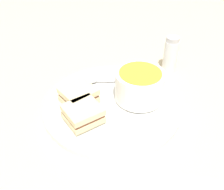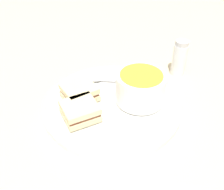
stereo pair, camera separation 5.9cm
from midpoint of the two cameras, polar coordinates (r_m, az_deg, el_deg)
The scene contains 7 objects.
ground_plane at distance 0.62m, azimuth 2.75°, elevation -2.93°, with size 2.40×2.40×0.00m, color beige.
plate at distance 0.61m, azimuth 2.78°, elevation -2.22°, with size 0.32×0.32×0.02m.
soup_bowl at distance 0.60m, azimuth 9.06°, elevation 1.57°, with size 0.11×0.11×0.07m.
spoon at distance 0.67m, azimuth -0.38°, elevation 3.41°, with size 0.03×0.12×0.01m.
sandwich_half_near at distance 0.60m, azimuth -4.33°, elevation 0.50°, with size 0.10×0.10×0.03m.
sandwich_half_far at distance 0.55m, azimuth -3.97°, elevation -3.59°, with size 0.09×0.10×0.03m.
salt_shaker at distance 0.74m, azimuth 16.75°, elevation 7.60°, with size 0.04×0.04×0.10m.
Camera 2 is at (-0.47, -0.00, 0.40)m, focal length 42.00 mm.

